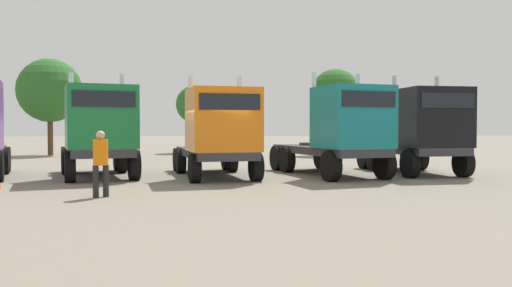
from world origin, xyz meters
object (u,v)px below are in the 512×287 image
Objects in this scene: semi_truck_green at (99,130)px; semi_truck_teal at (342,131)px; semi_truck_black at (423,130)px; visitor_in_hivis at (101,159)px; semi_truck_orange at (219,132)px.

semi_truck_green is 9.16m from semi_truck_teal.
semi_truck_black is (3.55, 0.59, 0.03)m from semi_truck_teal.
semi_truck_black is at bearing 86.83° from visitor_in_hivis.
semi_truck_green reaches higher than semi_truck_orange.
visitor_in_hivis is (-8.18, -4.70, -0.72)m from semi_truck_teal.
semi_truck_black is at bearing 85.29° from semi_truck_orange.
semi_truck_orange is 5.99m from visitor_in_hivis.
semi_truck_orange is 8.24m from semi_truck_black.
visitor_in_hivis is (0.95, -5.44, -0.77)m from semi_truck_green.
semi_truck_black reaches higher than semi_truck_green.
semi_truck_teal is at bearing 92.44° from visitor_in_hivis.
semi_truck_green is 0.91× the size of semi_truck_teal.
semi_truck_black is (8.23, 0.47, 0.07)m from semi_truck_orange.
semi_truck_black reaches higher than semi_truck_orange.
semi_truck_orange is (4.45, -0.62, -0.09)m from semi_truck_green.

